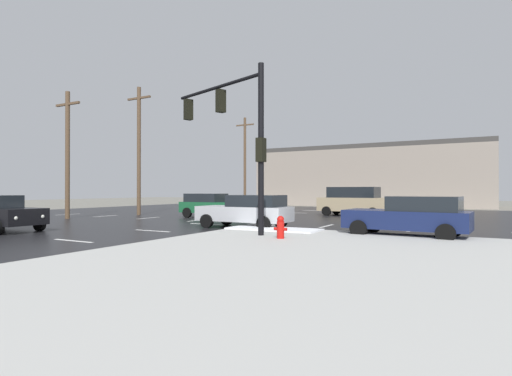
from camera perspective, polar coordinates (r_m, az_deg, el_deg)
name	(u,v)px	position (r m, az deg, el deg)	size (l,w,h in m)	color
ground_plane	(226,222)	(23.22, -4.22, -4.82)	(120.00, 120.00, 0.00)	slate
road_asphalt	(226,222)	(23.22, -4.22, -4.80)	(44.00, 44.00, 0.02)	black
sidewalk_corner	(435,294)	(7.64, 24.04, -13.63)	(18.00, 18.00, 0.14)	#B2B2AD
snow_strip_curbside	(274,229)	(17.27, 2.50, -5.82)	(4.00, 1.60, 0.06)	white
lane_markings	(231,224)	(21.42, -3.52, -5.14)	(36.15, 36.15, 0.01)	silver
traffic_signal_mast	(236,125)	(16.38, -2.89, 8.85)	(5.36, 1.99, 6.47)	black
fire_hydrant	(281,227)	(14.13, 3.50, -5.56)	(0.48, 0.26, 0.79)	red
strip_building_background	(369,176)	(49.43, 15.73, 1.63)	(26.05, 8.00, 6.96)	gray
sedan_silver	(247,211)	(19.21, -1.27, -3.22)	(4.56, 2.08, 1.58)	#B7BABF
sedan_navy	(410,216)	(16.38, 21.05, -3.71)	(4.64, 2.31, 1.58)	#141E47
sedan_green	(212,205)	(26.67, -6.25, -2.40)	(4.54, 2.02, 1.58)	#195933
suv_tan	(353,201)	(29.18, 13.66, -1.74)	(4.92, 2.39, 2.03)	tan
utility_pole_mid	(68,152)	(28.20, -25.18, 4.65)	(2.20, 0.28, 8.09)	brown
utility_pole_far	(139,148)	(30.76, -16.28, 5.45)	(2.20, 0.28, 9.38)	brown
utility_pole_distant	(245,160)	(44.19, -1.59, 3.96)	(2.20, 0.28, 9.79)	brown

